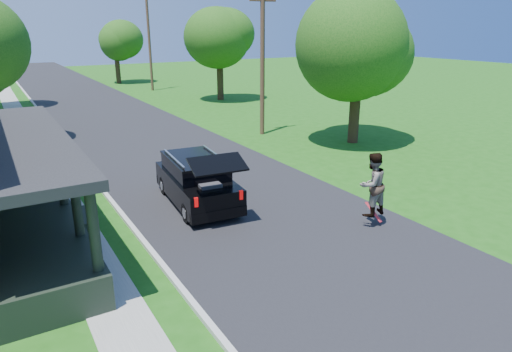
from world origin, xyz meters
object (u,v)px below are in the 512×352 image
black_suv (197,181)px  tree_right_near (358,45)px  skateboarder (372,184)px  utility_pole_near (262,62)px

black_suv → tree_right_near: 12.39m
skateboarder → tree_right_near: tree_right_near is taller
skateboarder → black_suv: bearing=-52.8°
skateboarder → tree_right_near: (7.01, 8.60, 3.70)m
skateboarder → utility_pole_near: size_ratio=0.25×
tree_right_near → utility_pole_near: 5.35m
skateboarder → utility_pole_near: utility_pole_near is taller
black_suv → skateboarder: 6.01m
skateboarder → tree_right_near: size_ratio=0.25×
black_suv → utility_pole_near: (7.74, 8.25, 3.25)m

